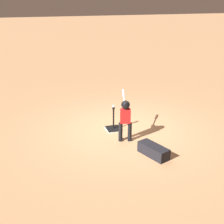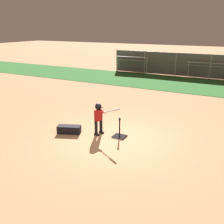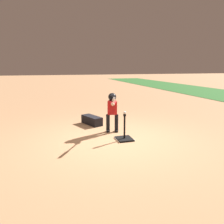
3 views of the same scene
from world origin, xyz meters
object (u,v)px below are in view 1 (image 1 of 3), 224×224
object	(u,v)px
baseball	(114,106)
equipment_bag	(153,151)
batting_tee	(113,127)
batter_child	(125,115)

from	to	relation	value
baseball	equipment_bag	size ratio (longest dim) A/B	0.09
batting_tee	baseball	xyz separation A→B (m)	(0.00, 0.00, 0.64)
batter_child	baseball	size ratio (longest dim) A/B	15.97
batter_child	baseball	distance (m)	0.76
baseball	batting_tee	bearing A→B (deg)	-104.04
batting_tee	batter_child	xyz separation A→B (m)	(-0.75, -0.11, 0.65)
batter_child	baseball	world-z (taller)	batter_child
batting_tee	baseball	world-z (taller)	baseball
batting_tee	equipment_bag	world-z (taller)	batting_tee
batter_child	baseball	bearing A→B (deg)	8.61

